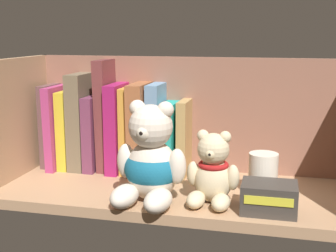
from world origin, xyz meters
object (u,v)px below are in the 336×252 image
object	(u,v)px
book_7	(131,128)
book_9	(157,128)
book_1	(62,125)
book_4	(97,131)
book_5	(107,115)
pillar_candle	(263,175)
book_2	(71,128)
book_0	(53,125)
book_8	(143,127)
small_product_box	(269,198)
book_10	(171,137)
teddy_bear_larger	(151,162)
teddy_bear_smaller	(213,173)
book_6	(120,126)
book_3	(83,120)
book_11	(183,137)

from	to	relation	value
book_7	book_9	world-z (taller)	book_9
book_1	book_4	distance (cm)	8.65
book_5	pillar_candle	size ratio (longest dim) A/B	2.98
book_2	book_4	distance (cm)	6.27
book_2	book_5	size ratio (longest dim) A/B	0.72
book_0	book_5	world-z (taller)	book_5
book_8	small_product_box	bearing A→B (deg)	-33.68
book_0	book_7	size ratio (longest dim) A/B	1.00
book_7	book_10	xyz separation A→B (cm)	(9.19, -0.00, -1.58)
book_2	teddy_bear_larger	world-z (taller)	teddy_bear_larger
book_4	book_8	world-z (taller)	book_8
teddy_bear_smaller	book_6	bearing A→B (deg)	144.52
book_6	pillar_candle	bearing A→B (deg)	-18.73
small_product_box	pillar_candle	bearing A→B (deg)	99.94
book_5	book_10	world-z (taller)	book_5
book_3	book_10	world-z (taller)	book_3
book_2	book_10	size ratio (longest dim) A/B	1.12
book_3	book_9	world-z (taller)	book_3
book_11	teddy_bear_smaller	world-z (taller)	book_11
book_9	book_7	bearing A→B (deg)	-180.00
book_3	book_7	xyz separation A→B (cm)	(11.24, 0.00, -1.32)
book_1	book_5	distance (cm)	11.66
pillar_candle	book_6	bearing A→B (deg)	161.27
book_6	book_8	bearing A→B (deg)	-0.00
book_3	teddy_bear_larger	bearing A→B (deg)	-40.95
book_6	book_11	xyz separation A→B (cm)	(14.43, 0.00, -1.62)
book_5	book_4	bearing A→B (deg)	180.00
book_1	book_5	xyz separation A→B (cm)	(11.28, 0.00, 2.98)
book_4	book_9	size ratio (longest dim) A/B	0.85
book_8	pillar_candle	xyz separation A→B (cm)	(26.67, -10.88, -5.73)
book_0	book_10	distance (cm)	28.16
book_1	book_8	xyz separation A→B (cm)	(19.54, 0.00, 0.55)
book_2	book_10	xyz separation A→B (cm)	(23.52, -0.00, -0.97)
book_3	book_9	bearing A→B (deg)	0.00
book_1	pillar_candle	distance (cm)	47.75
small_product_box	book_0	bearing A→B (deg)	159.44
book_8	book_10	distance (cm)	6.64
book_5	book_1	bearing A→B (deg)	-180.00
book_7	book_10	distance (cm)	9.32
small_product_box	book_6	bearing A→B (deg)	150.81
book_3	book_6	bearing A→B (deg)	0.00
book_6	book_8	world-z (taller)	book_8
book_4	book_11	world-z (taller)	book_4
teddy_bear_larger	teddy_bear_smaller	size ratio (longest dim) A/B	1.39
book_1	book_4	xyz separation A→B (cm)	(8.59, 0.00, -1.00)
book_6	book_7	distance (cm)	2.57
book_1	book_3	xyz separation A→B (cm)	(5.43, 0.00, 1.43)
book_0	book_3	world-z (taller)	book_3
book_10	teddy_bear_smaller	world-z (taller)	book_10
book_1	teddy_bear_smaller	distance (cm)	41.14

